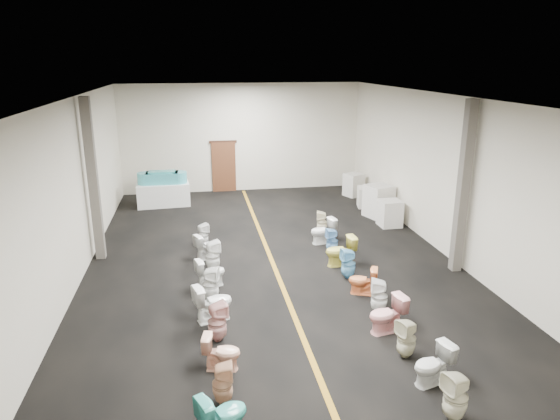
{
  "coord_description": "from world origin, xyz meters",
  "views": [
    {
      "loc": [
        -1.98,
        -12.89,
        5.41
      ],
      "look_at": [
        0.42,
        1.0,
        1.15
      ],
      "focal_mm": 32.0,
      "sensor_mm": 36.0,
      "label": 1
    }
  ],
  "objects_px": {
    "toilet_left_1": "(223,384)",
    "toilet_right_2": "(406,339)",
    "appliance_crate_a": "(390,213)",
    "toilet_left_7": "(212,256)",
    "toilet_left_2": "(222,352)",
    "appliance_crate_c": "(367,197)",
    "toilet_left_3": "(217,322)",
    "toilet_right_7": "(340,251)",
    "appliance_crate_b": "(379,201)",
    "appliance_crate_d": "(354,185)",
    "toilet_right_9": "(323,231)",
    "display_table": "(163,194)",
    "toilet_right_3": "(387,315)",
    "toilet_left_6": "(211,272)",
    "toilet_left_8": "(207,246)",
    "toilet_right_0": "(456,397)",
    "toilet_right_1": "(433,365)",
    "toilet_right_6": "(348,264)",
    "toilet_left_9": "(203,235)",
    "toilet_left_0": "(223,415)",
    "toilet_right_5": "(363,281)",
    "toilet_right_4": "(379,296)",
    "bathtub": "(162,178)",
    "toilet_left_4": "(213,302)",
    "toilet_right_8": "(332,241)",
    "toilet_left_5": "(211,284)",
    "toilet_right_10": "(322,222)"
  },
  "relations": [
    {
      "from": "toilet_left_1",
      "to": "toilet_left_8",
      "type": "distance_m",
      "value": 6.35
    },
    {
      "from": "toilet_left_1",
      "to": "toilet_right_5",
      "type": "height_order",
      "value": "toilet_left_1"
    },
    {
      "from": "toilet_right_3",
      "to": "toilet_right_8",
      "type": "height_order",
      "value": "toilet_right_3"
    },
    {
      "from": "toilet_left_2",
      "to": "toilet_right_0",
      "type": "distance_m",
      "value": 4.0
    },
    {
      "from": "appliance_crate_c",
      "to": "toilet_right_5",
      "type": "distance_m",
      "value": 7.52
    },
    {
      "from": "toilet_left_0",
      "to": "toilet_left_8",
      "type": "relative_size",
      "value": 1.06
    },
    {
      "from": "toilet_right_0",
      "to": "toilet_right_8",
      "type": "distance_m",
      "value": 7.12
    },
    {
      "from": "appliance_crate_a",
      "to": "toilet_left_7",
      "type": "xyz_separation_m",
      "value": [
        -6.05,
        -2.76,
        -0.03
      ]
    },
    {
      "from": "display_table",
      "to": "appliance_crate_b",
      "type": "height_order",
      "value": "appliance_crate_b"
    },
    {
      "from": "toilet_left_7",
      "to": "toilet_right_5",
      "type": "bearing_deg",
      "value": -134.33
    },
    {
      "from": "toilet_right_7",
      "to": "toilet_right_8",
      "type": "xyz_separation_m",
      "value": [
        0.02,
        0.91,
        -0.04
      ]
    },
    {
      "from": "toilet_left_3",
      "to": "toilet_left_5",
      "type": "bearing_deg",
      "value": -16.17
    },
    {
      "from": "toilet_left_8",
      "to": "toilet_left_6",
      "type": "bearing_deg",
      "value": 155.8
    },
    {
      "from": "display_table",
      "to": "toilet_left_8",
      "type": "distance_m",
      "value": 5.91
    },
    {
      "from": "appliance_crate_d",
      "to": "toilet_right_6",
      "type": "height_order",
      "value": "appliance_crate_d"
    },
    {
      "from": "appliance_crate_b",
      "to": "toilet_left_3",
      "type": "xyz_separation_m",
      "value": [
        -6.11,
        -7.35,
        -0.16
      ]
    },
    {
      "from": "toilet_left_4",
      "to": "toilet_right_9",
      "type": "relative_size",
      "value": 1.07
    },
    {
      "from": "display_table",
      "to": "toilet_left_5",
      "type": "bearing_deg",
      "value": -79.93
    },
    {
      "from": "toilet_left_8",
      "to": "toilet_right_0",
      "type": "bearing_deg",
      "value": -178.85
    },
    {
      "from": "appliance_crate_d",
      "to": "toilet_right_1",
      "type": "relative_size",
      "value": 1.27
    },
    {
      "from": "appliance_crate_d",
      "to": "toilet_left_0",
      "type": "height_order",
      "value": "appliance_crate_d"
    },
    {
      "from": "display_table",
      "to": "toilet_left_7",
      "type": "height_order",
      "value": "display_table"
    },
    {
      "from": "toilet_left_2",
      "to": "toilet_left_4",
      "type": "distance_m",
      "value": 1.82
    },
    {
      "from": "toilet_right_5",
      "to": "toilet_right_9",
      "type": "xyz_separation_m",
      "value": [
        -0.07,
        3.53,
        0.05
      ]
    },
    {
      "from": "toilet_left_6",
      "to": "toilet_left_7",
      "type": "distance_m",
      "value": 0.95
    },
    {
      "from": "toilet_left_2",
      "to": "toilet_right_10",
      "type": "bearing_deg",
      "value": -15.97
    },
    {
      "from": "display_table",
      "to": "bathtub",
      "type": "bearing_deg",
      "value": 135.0
    },
    {
      "from": "appliance_crate_c",
      "to": "toilet_left_6",
      "type": "distance_m",
      "value": 8.6
    },
    {
      "from": "toilet_right_4",
      "to": "toilet_right_7",
      "type": "xyz_separation_m",
      "value": [
        -0.09,
        2.72,
        0.01
      ]
    },
    {
      "from": "toilet_left_2",
      "to": "appliance_crate_c",
      "type": "bearing_deg",
      "value": -20.68
    },
    {
      "from": "display_table",
      "to": "toilet_right_9",
      "type": "distance_m",
      "value": 7.15
    },
    {
      "from": "appliance_crate_d",
      "to": "toilet_left_4",
      "type": "xyz_separation_m",
      "value": [
        -6.15,
        -9.37,
        -0.05
      ]
    },
    {
      "from": "appliance_crate_d",
      "to": "toilet_left_7",
      "type": "bearing_deg",
      "value": -132.1
    },
    {
      "from": "toilet_right_1",
      "to": "toilet_right_5",
      "type": "height_order",
      "value": "toilet_right_1"
    },
    {
      "from": "appliance_crate_b",
      "to": "toilet_left_5",
      "type": "relative_size",
      "value": 1.39
    },
    {
      "from": "toilet_left_3",
      "to": "toilet_right_7",
      "type": "xyz_separation_m",
      "value": [
        3.5,
        3.28,
        -0.0
      ]
    },
    {
      "from": "toilet_left_7",
      "to": "toilet_right_3",
      "type": "relative_size",
      "value": 1.06
    },
    {
      "from": "toilet_left_9",
      "to": "toilet_right_3",
      "type": "height_order",
      "value": "toilet_right_3"
    },
    {
      "from": "toilet_right_4",
      "to": "toilet_right_10",
      "type": "height_order",
      "value": "toilet_right_4"
    },
    {
      "from": "appliance_crate_b",
      "to": "toilet_left_0",
      "type": "relative_size",
      "value": 1.49
    },
    {
      "from": "appliance_crate_b",
      "to": "toilet_left_3",
      "type": "bearing_deg",
      "value": -129.73
    },
    {
      "from": "toilet_left_1",
      "to": "toilet_left_3",
      "type": "xyz_separation_m",
      "value": [
        0.01,
        1.93,
        0.05
      ]
    },
    {
      "from": "appliance_crate_c",
      "to": "toilet_right_2",
      "type": "height_order",
      "value": "toilet_right_2"
    },
    {
      "from": "display_table",
      "to": "toilet_right_2",
      "type": "bearing_deg",
      "value": -66.08
    },
    {
      "from": "bathtub",
      "to": "toilet_left_1",
      "type": "bearing_deg",
      "value": -81.1
    },
    {
      "from": "appliance_crate_d",
      "to": "toilet_right_9",
      "type": "bearing_deg",
      "value": -117.01
    },
    {
      "from": "toilet_right_0",
      "to": "toilet_right_4",
      "type": "height_order",
      "value": "toilet_right_0"
    },
    {
      "from": "toilet_left_3",
      "to": "toilet_right_1",
      "type": "relative_size",
      "value": 1.13
    },
    {
      "from": "toilet_left_1",
      "to": "toilet_right_2",
      "type": "distance_m",
      "value": 3.57
    },
    {
      "from": "toilet_left_6",
      "to": "toilet_right_9",
      "type": "bearing_deg",
      "value": -70.33
    }
  ]
}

